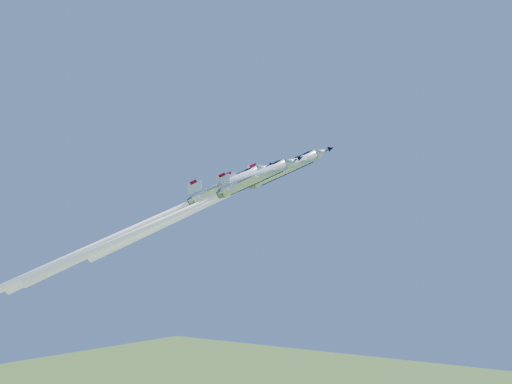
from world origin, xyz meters
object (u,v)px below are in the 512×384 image
Objects in this scene: jet_left at (157,222)px; jet_right at (167,218)px; jet_lead at (215,201)px; jet_slot at (103,242)px.

jet_left is 1.21× the size of jet_right.
jet_slot is at bearing -83.66° from jet_lead.
jet_lead is at bearing 134.06° from jet_right.
jet_left is at bearing -152.46° from jet_right.
jet_right is 15.65m from jet_slot.
jet_right is at bearing -45.94° from jet_lead.
jet_slot is at bearing -108.42° from jet_right.
jet_right is at bearing 27.54° from jet_left.
jet_left is 0.84× the size of jet_slot.
jet_left is 11.04m from jet_right.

